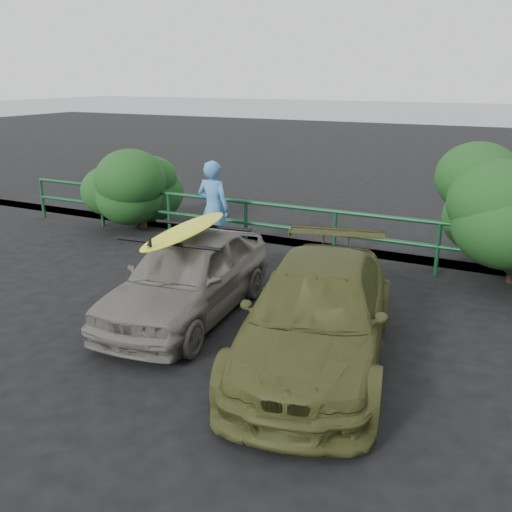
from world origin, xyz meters
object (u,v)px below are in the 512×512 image
Objects in this scene: man at (213,209)px; surfboard at (186,230)px; sedan at (188,276)px; guardrail at (289,229)px; olive_vehicle at (317,315)px.

man is 0.80× the size of surfboard.
sedan is 1.92× the size of man.
guardrail is at bearing 83.19° from surfboard.
guardrail is at bearing 105.43° from olive_vehicle.
olive_vehicle is (2.22, -4.12, 0.12)m from guardrail.
olive_vehicle is 2.24× the size of man.
olive_vehicle reaches higher than guardrail.
guardrail is 3.75m from surfboard.
surfboard is at bearing -90.87° from guardrail.
olive_vehicle is at bearing -17.39° from surfboard.
man reaches higher than guardrail.
surfboard is at bearing 155.65° from olive_vehicle.
olive_vehicle is 2.43m from surfboard.
surfboard is (0.00, 0.00, 0.73)m from sedan.
surfboard is at bearing 0.00° from sedan.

